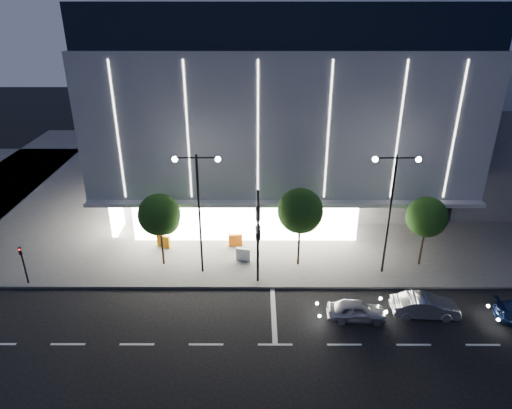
{
  "coord_description": "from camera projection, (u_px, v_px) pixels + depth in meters",
  "views": [
    {
      "loc": [
        0.94,
        -22.04,
        18.34
      ],
      "look_at": [
        0.87,
        7.02,
        5.0
      ],
      "focal_mm": 32.0,
      "sensor_mm": 36.0,
      "label": 1
    }
  ],
  "objects": [
    {
      "name": "tree_right",
      "position": [
        427.0,
        219.0,
        32.42
      ],
      "size": [
        2.91,
        2.91,
        5.51
      ],
      "color": "black",
      "rests_on": "ground"
    },
    {
      "name": "annex_building",
      "position": [
        498.0,
        137.0,
        47.36
      ],
      "size": [
        16.0,
        20.0,
        10.0
      ],
      "primitive_type": "cube",
      "color": "#4C4C51",
      "rests_on": "ground"
    },
    {
      "name": "car_lead",
      "position": [
        357.0,
        310.0,
        28.19
      ],
      "size": [
        3.71,
        1.63,
        1.24
      ],
      "primitive_type": "imported",
      "rotation": [
        0.0,
        0.0,
        1.52
      ],
      "color": "#AFB1B7",
      "rests_on": "ground"
    },
    {
      "name": "barrier_a",
      "position": [
        164.0,
        241.0,
        36.05
      ],
      "size": [
        1.12,
        0.63,
        1.0
      ],
      "primitive_type": "cube",
      "rotation": [
        0.0,
        0.0,
        -0.37
      ],
      "color": "orange",
      "rests_on": "sidewalk_museum"
    },
    {
      "name": "sidewalk_museum",
      "position": [
        294.0,
        181.0,
        49.46
      ],
      "size": [
        70.0,
        40.0,
        0.15
      ],
      "primitive_type": "cube",
      "color": "#474747",
      "rests_on": "ground"
    },
    {
      "name": "barrier_d",
      "position": [
        243.0,
        254.0,
        34.24
      ],
      "size": [
        1.13,
        0.51,
        1.0
      ],
      "primitive_type": "cube",
      "rotation": [
        0.0,
        0.0,
        -0.24
      ],
      "color": "silver",
      "rests_on": "sidewalk_museum"
    },
    {
      "name": "car_second",
      "position": [
        425.0,
        306.0,
        28.5
      ],
      "size": [
        4.21,
        1.64,
        1.37
      ],
      "primitive_type": "imported",
      "rotation": [
        0.0,
        0.0,
        1.52
      ],
      "color": "#A4A6AB",
      "rests_on": "ground"
    },
    {
      "name": "ped_signal_far",
      "position": [
        23.0,
        261.0,
        31.02
      ],
      "size": [
        0.22,
        0.24,
        3.0
      ],
      "color": "black",
      "rests_on": "ground"
    },
    {
      "name": "street_lamp_east",
      "position": [
        392.0,
        198.0,
        30.63
      ],
      "size": [
        3.16,
        0.36,
        9.0
      ],
      "color": "black",
      "rests_on": "ground"
    },
    {
      "name": "barrier_c",
      "position": [
        235.0,
        240.0,
        36.22
      ],
      "size": [
        1.11,
        0.32,
        1.0
      ],
      "primitive_type": "cube",
      "rotation": [
        0.0,
        0.0,
        0.07
      ],
      "color": "orange",
      "rests_on": "sidewalk_museum"
    },
    {
      "name": "traffic_mast",
      "position": [
        258.0,
        229.0,
        28.62
      ],
      "size": [
        0.33,
        5.89,
        7.07
      ],
      "color": "black",
      "rests_on": "ground"
    },
    {
      "name": "street_lamp_west",
      "position": [
        199.0,
        198.0,
        30.66
      ],
      "size": [
        3.16,
        0.36,
        9.0
      ],
      "color": "black",
      "rests_on": "ground"
    },
    {
      "name": "ground",
      "position": [
        241.0,
        327.0,
        27.69
      ],
      "size": [
        160.0,
        160.0,
        0.0
      ],
      "primitive_type": "plane",
      "color": "black",
      "rests_on": "ground"
    },
    {
      "name": "museum",
      "position": [
        278.0,
        99.0,
        44.08
      ],
      "size": [
        30.0,
        25.8,
        18.0
      ],
      "color": "#4C4C51",
      "rests_on": "ground"
    },
    {
      "name": "tree_left",
      "position": [
        160.0,
        217.0,
        32.4
      ],
      "size": [
        3.02,
        3.02,
        5.72
      ],
      "color": "black",
      "rests_on": "ground"
    },
    {
      "name": "tree_mid",
      "position": [
        301.0,
        213.0,
        32.25
      ],
      "size": [
        3.25,
        3.25,
        6.15
      ],
      "color": "black",
      "rests_on": "ground"
    }
  ]
}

